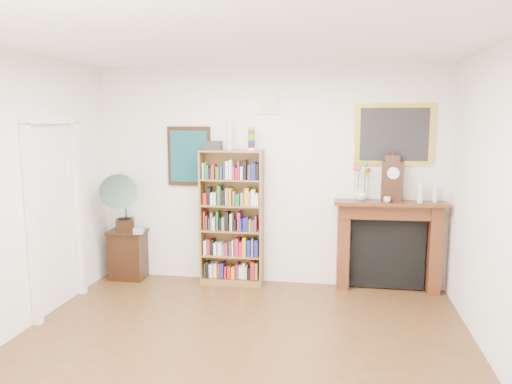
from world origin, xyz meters
TOP-DOWN VIEW (x-y plane):
  - room at (0.00, 0.00)m, footprint 4.51×5.01m
  - door_casing at (-2.21, 1.20)m, footprint 0.08×1.02m
  - teal_poster at (-1.05, 2.48)m, footprint 0.58×0.04m
  - small_picture at (0.00, 2.48)m, footprint 0.26×0.04m
  - gilt_painting at (1.55, 2.48)m, footprint 0.95×0.04m
  - bookshelf at (-0.45, 2.34)m, footprint 0.81×0.30m
  - side_cabinet at (-1.88, 2.30)m, footprint 0.49×0.36m
  - fireplace at (1.52, 2.40)m, footprint 1.37×0.38m
  - gramophone at (-1.92, 2.20)m, footprint 0.66×0.73m
  - cd_stack at (-1.65, 2.15)m, footprint 0.14×0.14m
  - mantel_clock at (1.54, 2.37)m, footprint 0.27×0.19m
  - flower_vase at (1.17, 2.36)m, footprint 0.19×0.19m
  - teacup at (1.48, 2.26)m, footprint 0.11×0.11m
  - bottle_left at (1.87, 2.32)m, footprint 0.07×0.07m
  - bottle_right at (2.05, 2.37)m, footprint 0.06×0.06m

SIDE VIEW (x-z plane):
  - side_cabinet at x=-1.88m, z-range 0.00..0.66m
  - fireplace at x=1.52m, z-range 0.10..1.24m
  - cd_stack at x=-1.65m, z-range 0.66..0.74m
  - bookshelf at x=-0.45m, z-range -0.03..1.98m
  - gramophone at x=-1.92m, z-range 0.71..1.49m
  - teacup at x=1.48m, z-range 1.14..1.21m
  - flower_vase at x=1.17m, z-range 1.14..1.32m
  - bottle_right at x=2.05m, z-range 1.14..1.34m
  - door_casing at x=-2.21m, z-range 0.18..2.35m
  - bottle_left at x=1.87m, z-range 1.14..1.38m
  - room at x=0.00m, z-range -0.01..2.81m
  - mantel_clock at x=1.54m, z-range 1.13..1.70m
  - teal_poster at x=-1.05m, z-range 1.26..2.04m
  - gilt_painting at x=1.55m, z-range 1.58..2.33m
  - small_picture at x=0.00m, z-range 2.20..2.50m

